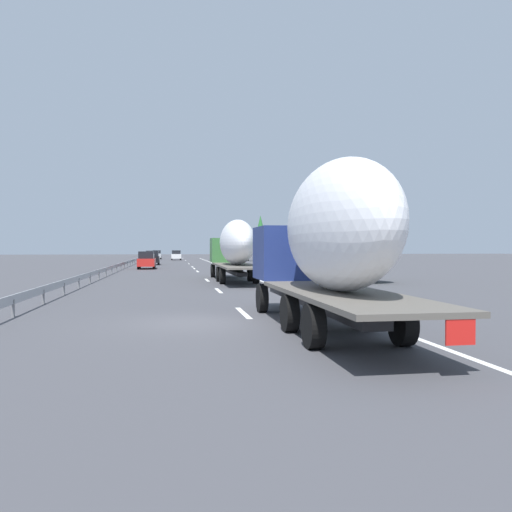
# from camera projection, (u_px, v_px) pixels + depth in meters

# --- Properties ---
(ground_plane) EXTENTS (260.00, 260.00, 0.00)m
(ground_plane) POSITION_uv_depth(u_px,v_px,m) (178.00, 269.00, 55.42)
(ground_plane) COLOR #424247
(lane_stripe_0) EXTENTS (3.20, 0.20, 0.01)m
(lane_stripe_0) POSITION_uv_depth(u_px,v_px,m) (243.00, 313.00, 18.23)
(lane_stripe_0) COLOR white
(lane_stripe_0) RESTS_ON ground_plane
(lane_stripe_1) EXTENTS (3.20, 0.20, 0.01)m
(lane_stripe_1) POSITION_uv_depth(u_px,v_px,m) (219.00, 291.00, 27.74)
(lane_stripe_1) COLOR white
(lane_stripe_1) RESTS_ON ground_plane
(lane_stripe_2) EXTENTS (3.20, 0.20, 0.01)m
(lane_stripe_2) POSITION_uv_depth(u_px,v_px,m) (207.00, 280.00, 36.74)
(lane_stripe_2) COLOR white
(lane_stripe_2) RESTS_ON ground_plane
(lane_stripe_3) EXTENTS (3.20, 0.20, 0.01)m
(lane_stripe_3) POSITION_uv_depth(u_px,v_px,m) (197.00, 271.00, 50.38)
(lane_stripe_3) COLOR white
(lane_stripe_3) RESTS_ON ground_plane
(lane_stripe_4) EXTENTS (3.20, 0.20, 0.01)m
(lane_stripe_4) POSITION_uv_depth(u_px,v_px,m) (194.00, 269.00, 57.29)
(lane_stripe_4) COLOR white
(lane_stripe_4) RESTS_ON ground_plane
(lane_stripe_5) EXTENTS (3.20, 0.20, 0.01)m
(lane_stripe_5) POSITION_uv_depth(u_px,v_px,m) (192.00, 267.00, 62.36)
(lane_stripe_5) COLOR white
(lane_stripe_5) RESTS_ON ground_plane
(lane_stripe_6) EXTENTS (3.20, 0.20, 0.01)m
(lane_stripe_6) POSITION_uv_depth(u_px,v_px,m) (189.00, 263.00, 75.70)
(lane_stripe_6) COLOR white
(lane_stripe_6) RESTS_ON ground_plane
(lane_stripe_7) EXTENTS (3.20, 0.20, 0.01)m
(lane_stripe_7) POSITION_uv_depth(u_px,v_px,m) (189.00, 264.00, 73.94)
(lane_stripe_7) COLOR white
(lane_stripe_7) RESTS_ON ground_plane
(lane_stripe_8) EXTENTS (3.20, 0.20, 0.01)m
(lane_stripe_8) POSITION_uv_depth(u_px,v_px,m) (185.00, 261.00, 93.29)
(lane_stripe_8) COLOR white
(lane_stripe_8) RESTS_ON ground_plane
(lane_stripe_9) EXTENTS (3.20, 0.20, 0.01)m
(lane_stripe_9) POSITION_uv_depth(u_px,v_px,m) (183.00, 258.00, 113.39)
(lane_stripe_9) COLOR white
(lane_stripe_9) RESTS_ON ground_plane
(edge_line_right) EXTENTS (110.00, 0.20, 0.01)m
(edge_line_right) POSITION_uv_depth(u_px,v_px,m) (224.00, 267.00, 61.25)
(edge_line_right) COLOR white
(edge_line_right) RESTS_ON ground_plane
(truck_lead) EXTENTS (14.31, 2.55, 4.22)m
(truck_lead) POSITION_uv_depth(u_px,v_px,m) (235.00, 247.00, 35.30)
(truck_lead) COLOR #387038
(truck_lead) RESTS_ON ground_plane
(truck_trailing) EXTENTS (12.23, 2.55, 4.64)m
(truck_trailing) POSITION_uv_depth(u_px,v_px,m) (327.00, 238.00, 14.36)
(truck_trailing) COLOR navy
(truck_trailing) RESTS_ON ground_plane
(car_red_compact) EXTENTS (4.61, 1.86, 1.94)m
(car_red_compact) POSITION_uv_depth(u_px,v_px,m) (147.00, 260.00, 56.38)
(car_red_compact) COLOR red
(car_red_compact) RESTS_ON ground_plane
(car_white_van) EXTENTS (4.51, 1.86, 1.86)m
(car_white_van) POSITION_uv_depth(u_px,v_px,m) (176.00, 255.00, 97.20)
(car_white_van) COLOR white
(car_white_van) RESTS_ON ground_plane
(car_silver_hatch) EXTENTS (4.39, 1.83, 1.84)m
(car_silver_hatch) POSITION_uv_depth(u_px,v_px,m) (157.00, 255.00, 104.79)
(car_silver_hatch) COLOR #ADB2B7
(car_silver_hatch) RESTS_ON ground_plane
(car_black_suv) EXTENTS (4.12, 1.89, 1.95)m
(car_black_suv) POSITION_uv_depth(u_px,v_px,m) (152.00, 258.00, 69.85)
(car_black_suv) COLOR black
(car_black_suv) RESTS_ON ground_plane
(road_sign) EXTENTS (0.10, 0.90, 3.24)m
(road_sign) POSITION_uv_depth(u_px,v_px,m) (234.00, 249.00, 61.19)
(road_sign) COLOR gray
(road_sign) RESTS_ON ground_plane
(tree_0) EXTENTS (2.46, 2.46, 6.85)m
(tree_0) POSITION_uv_depth(u_px,v_px,m) (260.00, 235.00, 70.37)
(tree_0) COLOR #472D19
(tree_0) RESTS_ON ground_plane
(tree_1) EXTENTS (3.86, 3.86, 6.98)m
(tree_1) POSITION_uv_depth(u_px,v_px,m) (366.00, 219.00, 33.88)
(tree_1) COLOR #472D19
(tree_1) RESTS_ON ground_plane
(tree_2) EXTENTS (3.99, 3.99, 5.12)m
(tree_2) POSITION_uv_depth(u_px,v_px,m) (340.00, 236.00, 37.30)
(tree_2) COLOR #472D19
(tree_2) RESTS_ON ground_plane
(tree_3) EXTENTS (3.01, 3.01, 5.34)m
(tree_3) POSITION_uv_depth(u_px,v_px,m) (271.00, 240.00, 72.58)
(tree_3) COLOR #472D19
(tree_3) RESTS_ON ground_plane
(tree_4) EXTENTS (2.97, 2.97, 5.36)m
(tree_4) POSITION_uv_depth(u_px,v_px,m) (248.00, 243.00, 90.61)
(tree_4) COLOR #472D19
(tree_4) RESTS_ON ground_plane
(guardrail_median) EXTENTS (94.00, 0.10, 0.76)m
(guardrail_median) POSITION_uv_depth(u_px,v_px,m) (124.00, 263.00, 57.38)
(guardrail_median) COLOR #9EA0A5
(guardrail_median) RESTS_ON ground_plane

